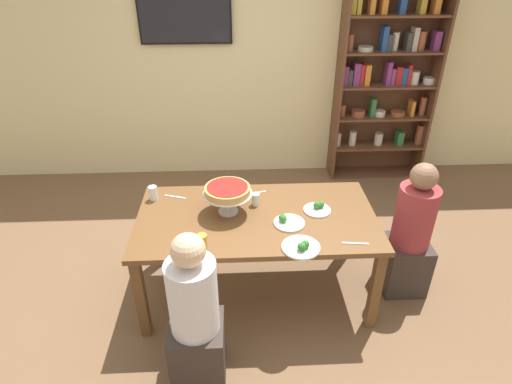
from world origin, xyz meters
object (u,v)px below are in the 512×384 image
at_px(dining_table, 257,225).
at_px(salad_plate_far_diner, 287,221).
at_px(water_glass_clear_near, 256,199).
at_px(cutlery_fork_near, 218,190).
at_px(salad_plate_spare, 318,208).
at_px(cutlery_knife_near, 355,243).
at_px(television, 185,14).
at_px(bookshelf, 386,80).
at_px(deep_dish_pizza_stand, 227,191).
at_px(salad_plate_near_diner, 302,247).
at_px(beer_glass_amber_tall, 203,243).
at_px(diner_near_left, 195,322).
at_px(cutlery_fork_far, 175,197).
at_px(water_glass_clear_far, 153,193).
at_px(diner_head_east, 409,239).
at_px(cutlery_knife_far, 256,193).

bearing_deg(dining_table, salad_plate_far_diner, -26.06).
height_order(water_glass_clear_near, cutlery_fork_near, water_glass_clear_near).
bearing_deg(salad_plate_spare, water_glass_clear_near, 167.30).
distance_m(salad_plate_spare, cutlery_knife_near, 0.46).
relative_size(television, water_glass_clear_near, 9.85).
xyz_separation_m(bookshelf, deep_dish_pizza_stand, (-1.76, -1.94, -0.24)).
bearing_deg(cutlery_knife_near, dining_table, 157.92).
distance_m(deep_dish_pizza_stand, salad_plate_near_diner, 0.70).
relative_size(bookshelf, beer_glass_amber_tall, 16.79).
height_order(diner_near_left, salad_plate_spare, diner_near_left).
bearing_deg(water_glass_clear_near, cutlery_fork_far, 167.41).
height_order(dining_table, diner_near_left, diner_near_left).
height_order(bookshelf, cutlery_fork_far, bookshelf).
xyz_separation_m(salad_plate_far_diner, water_glass_clear_near, (-0.21, 0.26, 0.03)).
distance_m(television, water_glass_clear_far, 2.12).
bearing_deg(salad_plate_far_diner, cutlery_fork_near, 136.02).
xyz_separation_m(salad_plate_near_diner, salad_plate_spare, (0.19, 0.46, 0.00)).
height_order(salad_plate_far_diner, water_glass_clear_far, water_glass_clear_far).
height_order(dining_table, diner_head_east, diner_head_east).
relative_size(salad_plate_far_diner, water_glass_clear_far, 1.95).
xyz_separation_m(dining_table, beer_glass_amber_tall, (-0.37, -0.39, 0.15)).
xyz_separation_m(salad_plate_near_diner, beer_glass_amber_tall, (-0.65, 0.01, 0.05)).
bearing_deg(water_glass_clear_near, television, 108.34).
xyz_separation_m(television, beer_glass_amber_tall, (0.27, -2.50, -1.04)).
height_order(television, cutlery_fork_near, television).
height_order(cutlery_knife_near, cutlery_knife_far, same).
xyz_separation_m(diner_near_left, cutlery_knife_near, (1.07, 0.41, 0.25)).
bearing_deg(salad_plate_near_diner, cutlery_knife_far, 110.50).
height_order(salad_plate_near_diner, beer_glass_amber_tall, beer_glass_amber_tall).
bearing_deg(water_glass_clear_far, beer_glass_amber_tall, -57.41).
distance_m(dining_table, cutlery_fork_far, 0.71).
distance_m(cutlery_knife_near, cutlery_fork_far, 1.45).
height_order(bookshelf, beer_glass_amber_tall, bookshelf).
distance_m(beer_glass_amber_tall, cutlery_knife_far, 0.82).
height_order(cutlery_knife_near, cutlery_fork_far, same).
xyz_separation_m(dining_table, cutlery_knife_near, (0.65, -0.36, 0.08)).
bearing_deg(water_glass_clear_far, diner_head_east, -8.04).
distance_m(bookshelf, cutlery_knife_near, 2.57).
distance_m(cutlery_fork_near, cutlery_knife_far, 0.31).
height_order(beer_glass_amber_tall, cutlery_knife_far, beer_glass_amber_tall).
distance_m(bookshelf, cutlery_fork_near, 2.49).
height_order(salad_plate_spare, water_glass_clear_far, water_glass_clear_far).
distance_m(television, salad_plate_near_diner, 2.89).
relative_size(bookshelf, cutlery_knife_near, 12.29).
height_order(salad_plate_spare, cutlery_fork_near, salad_plate_spare).
bearing_deg(water_glass_clear_near, salad_plate_near_diner, -63.92).
distance_m(deep_dish_pizza_stand, beer_glass_amber_tall, 0.50).
relative_size(diner_near_left, cutlery_knife_far, 6.39).
distance_m(diner_head_east, cutlery_knife_near, 0.70).
relative_size(television, salad_plate_spare, 4.66).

